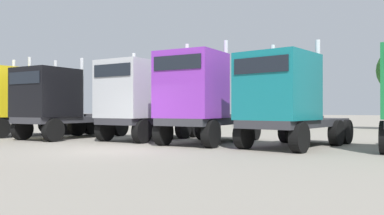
{
  "coord_description": "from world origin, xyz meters",
  "views": [
    {
      "loc": [
        8.87,
        -11.48,
        1.48
      ],
      "look_at": [
        0.77,
        4.87,
        1.57
      ],
      "focal_mm": 37.28,
      "sensor_mm": 36.0,
      "label": 1
    }
  ],
  "objects": [
    {
      "name": "semi_truck_yellow",
      "position": [
        -9.77,
        3.73,
        1.92
      ],
      "size": [
        3.99,
        6.54,
        4.34
      ],
      "rotation": [
        0.0,
        0.0,
        -1.83
      ],
      "color": "#333338",
      "rests_on": "ground"
    },
    {
      "name": "ground",
      "position": [
        0.0,
        0.0,
        0.0
      ],
      "size": [
        200.0,
        200.0,
        0.0
      ],
      "primitive_type": "plane",
      "color": "gray"
    },
    {
      "name": "semi_truck_purple",
      "position": [
        1.71,
        3.62,
        1.97
      ],
      "size": [
        2.85,
        6.02,
        4.4
      ],
      "rotation": [
        0.0,
        0.0,
        -1.62
      ],
      "color": "#333338",
      "rests_on": "ground"
    },
    {
      "name": "semi_truck_teal",
      "position": [
        5.33,
        3.6,
        1.87
      ],
      "size": [
        3.77,
        6.29,
        4.13
      ],
      "rotation": [
        0.0,
        0.0,
        -1.8
      ],
      "color": "#333338",
      "rests_on": "ground"
    },
    {
      "name": "semi_truck_silver",
      "position": [
        -1.79,
        4.24,
        1.95
      ],
      "size": [
        3.06,
        5.86,
        4.31
      ],
      "rotation": [
        0.0,
        0.0,
        -1.67
      ],
      "color": "#333338",
      "rests_on": "ground"
    },
    {
      "name": "oak_far_left",
      "position": [
        -10.4,
        21.82,
        3.7
      ],
      "size": [
        4.14,
        4.14,
        5.78
      ],
      "color": "#4C3823",
      "rests_on": "ground"
    },
    {
      "name": "oak_far_centre",
      "position": [
        0.52,
        19.42,
        3.91
      ],
      "size": [
        4.19,
        4.19,
        6.02
      ],
      "color": "#4C3823",
      "rests_on": "ground"
    },
    {
      "name": "semi_truck_black",
      "position": [
        -5.9,
        3.21,
        1.82
      ],
      "size": [
        2.95,
        6.04,
        4.05
      ],
      "rotation": [
        0.0,
        0.0,
        -1.64
      ],
      "color": "#333338",
      "rests_on": "ground"
    }
  ]
}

